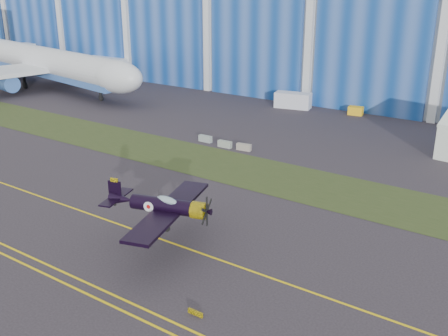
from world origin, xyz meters
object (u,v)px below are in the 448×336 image
Objects in this scene: warbird at (163,205)px; jetliner at (46,31)px; tug at (356,111)px; shipping_container at (293,100)px.

jetliner is at bearing 132.44° from warbird.
jetliner reaches higher than tug.
jetliner reaches higher than warbird.
shipping_container is at bearing -179.86° from tug.
warbird is at bearing -21.46° from jetliner.
warbird is 53.51m from shipping_container.
jetliner is at bearing -178.25° from shipping_container.
jetliner is 31.47× the size of tug.
tug is (10.97, 1.59, -0.66)m from shipping_container.
tug is (61.02, 13.77, -10.83)m from jetliner.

